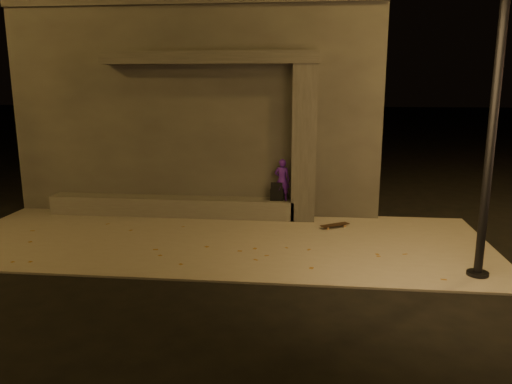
# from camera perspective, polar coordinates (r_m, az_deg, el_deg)

# --- Properties ---
(ground) EXTENTS (120.00, 120.00, 0.00)m
(ground) POSITION_cam_1_polar(r_m,az_deg,el_deg) (8.64, -6.66, -9.66)
(ground) COLOR black
(ground) RESTS_ON ground
(sidewalk) EXTENTS (11.00, 4.40, 0.04)m
(sidewalk) POSITION_cam_1_polar(r_m,az_deg,el_deg) (10.48, -4.23, -5.48)
(sidewalk) COLOR slate
(sidewalk) RESTS_ON ground
(building) EXTENTS (9.00, 5.10, 5.22)m
(building) POSITION_cam_1_polar(r_m,az_deg,el_deg) (14.58, -5.07, 9.93)
(building) COLOR #3B3835
(building) RESTS_ON ground
(ledge) EXTENTS (6.00, 0.55, 0.45)m
(ledge) POSITION_cam_1_polar(r_m,az_deg,el_deg) (12.39, -9.62, -1.62)
(ledge) COLOR #56534E
(ledge) RESTS_ON sidewalk
(column) EXTENTS (0.55, 0.55, 3.60)m
(column) POSITION_cam_1_polar(r_m,az_deg,el_deg) (11.63, 5.52, 5.49)
(column) COLOR #3B3835
(column) RESTS_ON sidewalk
(canopy) EXTENTS (5.00, 0.70, 0.28)m
(canopy) POSITION_cam_1_polar(r_m,az_deg,el_deg) (11.84, -5.36, 15.02)
(canopy) COLOR #3B3835
(canopy) RESTS_ON column
(skateboarder) EXTENTS (0.37, 0.25, 0.99)m
(skateboarder) POSITION_cam_1_polar(r_m,az_deg,el_deg) (11.78, 3.00, 1.41)
(skateboarder) COLOR #441691
(skateboarder) RESTS_ON ledge
(backpack) EXTENTS (0.32, 0.21, 0.44)m
(backpack) POSITION_cam_1_polar(r_m,az_deg,el_deg) (11.86, 2.40, -0.21)
(backpack) COLOR black
(backpack) RESTS_ON ledge
(skateboard) EXTENTS (0.67, 0.52, 0.08)m
(skateboard) POSITION_cam_1_polar(r_m,az_deg,el_deg) (11.35, 9.00, -3.75)
(skateboard) COLOR black
(skateboard) RESTS_ON sidewalk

